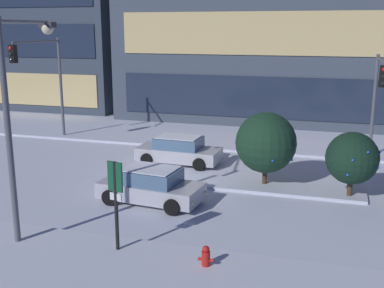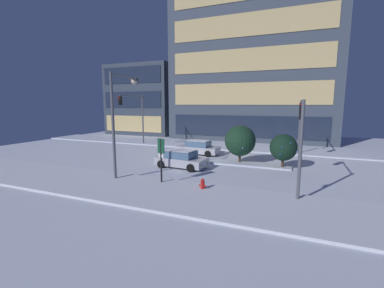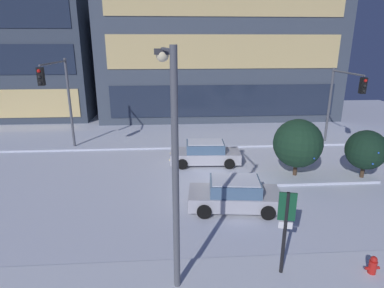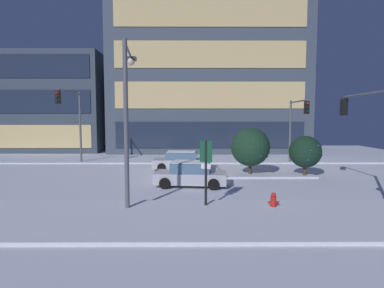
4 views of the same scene
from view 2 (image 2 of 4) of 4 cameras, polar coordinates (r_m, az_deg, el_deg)
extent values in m
plane|color=silver|center=(24.66, -0.42, -3.72)|extent=(52.00, 52.00, 0.00)
cube|color=silver|center=(16.91, -12.44, -9.57)|extent=(52.00, 5.20, 0.14)
cube|color=silver|center=(33.08, 5.61, -0.43)|extent=(52.00, 5.20, 0.14)
cube|color=silver|center=(23.76, 10.12, -4.16)|extent=(9.00, 1.80, 0.14)
cube|color=#424C5B|center=(44.73, 13.82, 21.91)|extent=(23.69, 13.49, 31.37)
cube|color=#232D42|center=(36.95, 11.52, 3.79)|extent=(21.32, 0.10, 2.99)
cube|color=#E5C67F|center=(36.85, 11.74, 10.75)|extent=(21.32, 0.10, 2.99)
cube|color=#E5C67F|center=(37.29, 11.96, 17.64)|extent=(21.32, 0.10, 2.99)
cube|color=#E5C67F|center=(38.25, 12.19, 24.28)|extent=(21.32, 0.10, 2.99)
cube|color=#384251|center=(49.15, -9.94, 9.47)|extent=(12.22, 8.96, 12.10)
cube|color=#E5C67F|center=(45.49, -12.83, 4.36)|extent=(11.00, 0.10, 2.69)
cube|color=#232D42|center=(45.38, -13.00, 9.45)|extent=(11.00, 0.10, 2.69)
cube|color=#232D42|center=(45.62, -13.18, 14.51)|extent=(11.00, 0.10, 2.69)
cube|color=#B7B7C1|center=(22.03, -2.37, -3.83)|extent=(4.46, 2.34, 0.66)
cube|color=slate|center=(21.91, -2.38, -2.27)|extent=(2.48, 1.94, 0.60)
cube|color=white|center=(21.84, -2.38, -1.41)|extent=(2.30, 1.81, 0.04)
sphere|color=#F9E5B2|center=(21.62, 3.46, -4.17)|extent=(0.16, 0.16, 0.16)
sphere|color=#F9E5B2|center=(20.48, 1.95, -4.89)|extent=(0.16, 0.16, 0.16)
cylinder|color=black|center=(22.24, 2.03, -4.24)|extent=(0.68, 0.29, 0.66)
cylinder|color=black|center=(20.59, -0.30, -5.29)|extent=(0.68, 0.29, 0.66)
cylinder|color=black|center=(23.59, -4.16, -3.50)|extent=(0.68, 0.29, 0.66)
cylinder|color=black|center=(22.05, -6.80, -4.41)|extent=(0.68, 0.29, 0.66)
cube|color=#B7B7C1|center=(27.75, 1.37, -1.20)|extent=(4.51, 2.04, 0.66)
cube|color=slate|center=(27.65, 1.38, 0.04)|extent=(2.47, 1.76, 0.60)
cube|color=white|center=(27.60, 1.38, 0.73)|extent=(2.29, 1.64, 0.04)
sphere|color=#F9E5B2|center=(28.16, -3.31, -1.14)|extent=(0.16, 0.16, 0.16)
sphere|color=#F9E5B2|center=(29.25, -2.16, -0.76)|extent=(0.16, 0.16, 0.16)
cylinder|color=black|center=(27.58, -2.18, -1.69)|extent=(0.67, 0.25, 0.66)
cylinder|color=black|center=(29.20, -0.54, -1.10)|extent=(0.67, 0.25, 0.66)
cylinder|color=black|center=(26.40, 3.49, -2.17)|extent=(0.67, 0.25, 0.66)
cylinder|color=black|center=(28.09, 4.86, -1.52)|extent=(0.67, 0.25, 0.66)
cylinder|color=#565960|center=(29.63, 22.50, 3.34)|extent=(0.18, 0.18, 5.75)
cylinder|color=#565960|center=(27.57, 22.84, 8.54)|extent=(0.12, 3.93, 0.12)
cube|color=black|center=(25.61, 22.81, 7.24)|extent=(0.32, 0.36, 1.00)
sphere|color=red|center=(25.41, 22.85, 7.95)|extent=(0.20, 0.20, 0.20)
sphere|color=black|center=(25.42, 22.81, 7.23)|extent=(0.20, 0.20, 0.20)
sphere|color=black|center=(25.42, 22.77, 6.51)|extent=(0.20, 0.20, 0.20)
cylinder|color=#565960|center=(35.18, -10.73, 5.22)|extent=(0.18, 0.18, 6.51)
cylinder|color=#565960|center=(33.21, -13.08, 10.23)|extent=(0.12, 4.65, 0.12)
cube|color=black|center=(31.32, -15.51, 9.14)|extent=(0.32, 0.36, 1.00)
sphere|color=red|center=(31.18, -15.75, 9.72)|extent=(0.20, 0.20, 0.20)
sphere|color=black|center=(31.17, -15.73, 9.13)|extent=(0.20, 0.20, 0.20)
sphere|color=black|center=(31.17, -15.70, 8.55)|extent=(0.20, 0.20, 0.20)
cylinder|color=#565960|center=(15.18, 22.68, -1.57)|extent=(0.18, 0.18, 5.57)
cylinder|color=#565960|center=(17.29, 23.14, 8.19)|extent=(0.12, 4.64, 0.12)
cube|color=black|center=(19.61, 22.93, 6.43)|extent=(0.32, 0.36, 1.00)
sphere|color=red|center=(19.80, 22.98, 7.37)|extent=(0.20, 0.20, 0.20)
sphere|color=black|center=(19.80, 22.93, 6.45)|extent=(0.20, 0.20, 0.20)
sphere|color=black|center=(19.81, 22.87, 5.52)|extent=(0.20, 0.20, 0.20)
cube|color=black|center=(15.47, 22.59, -2.83)|extent=(0.20, 0.24, 0.36)
cylinder|color=#565960|center=(18.72, -16.89, 3.51)|extent=(0.20, 0.20, 7.47)
cylinder|color=#565960|center=(20.10, -14.85, 14.18)|extent=(0.44, 3.16, 0.10)
cube|color=#333338|center=(21.46, -12.63, 13.62)|extent=(0.56, 0.36, 0.20)
sphere|color=#F9E5B2|center=(21.45, -12.62, 13.28)|extent=(0.44, 0.44, 0.44)
cylinder|color=red|center=(16.31, 2.34, -9.20)|extent=(0.26, 0.26, 0.60)
sphere|color=red|center=(16.20, 2.34, -7.95)|extent=(0.22, 0.22, 0.22)
cylinder|color=red|center=(16.35, 1.73, -9.03)|extent=(0.12, 0.10, 0.10)
cylinder|color=red|center=(16.24, 2.94, -9.17)|extent=(0.12, 0.10, 0.10)
cylinder|color=black|center=(17.41, -6.77, -3.87)|extent=(0.12, 0.12, 3.08)
cube|color=#144C2D|center=(17.21, -6.83, -0.43)|extent=(0.55, 0.19, 0.96)
cube|color=white|center=(17.33, -6.79, -2.59)|extent=(0.44, 0.15, 0.24)
cylinder|color=#473323|center=(22.97, 19.23, -4.07)|extent=(0.22, 0.22, 0.84)
sphere|color=black|center=(22.72, 19.40, -0.71)|extent=(2.22, 2.22, 2.22)
sphere|color=blue|center=(22.35, 21.96, -1.57)|extent=(0.10, 0.10, 0.10)
sphere|color=blue|center=(23.59, 18.85, -2.38)|extent=(0.10, 0.10, 0.10)
sphere|color=blue|center=(22.78, 22.15, -0.06)|extent=(0.10, 0.10, 0.10)
sphere|color=blue|center=(21.80, 18.78, -2.25)|extent=(0.10, 0.10, 0.10)
sphere|color=blue|center=(23.72, 18.43, -1.48)|extent=(0.10, 0.10, 0.10)
sphere|color=blue|center=(21.80, 20.81, 0.18)|extent=(0.10, 0.10, 0.10)
sphere|color=blue|center=(21.60, 19.23, -0.62)|extent=(0.10, 0.10, 0.10)
cylinder|color=#473323|center=(23.98, 10.40, -3.13)|extent=(0.22, 0.22, 0.90)
sphere|color=#193823|center=(23.70, 10.51, 0.71)|extent=(2.76, 2.76, 2.76)
sphere|color=blue|center=(22.50, 11.04, -0.98)|extent=(0.10, 0.10, 0.10)
sphere|color=blue|center=(23.40, 13.27, -1.13)|extent=(0.10, 0.10, 0.10)
sphere|color=blue|center=(25.03, 9.69, 1.32)|extent=(0.10, 0.10, 0.10)
sphere|color=blue|center=(24.82, 11.44, -1.01)|extent=(0.10, 0.10, 0.10)
sphere|color=blue|center=(24.80, 10.38, 2.76)|extent=(0.10, 0.10, 0.10)
sphere|color=blue|center=(25.05, 11.31, 1.03)|extent=(0.10, 0.10, 0.10)
camera|label=1|loc=(3.09, -27.79, 43.71)|focal=45.27mm
camera|label=3|loc=(13.46, -42.41, 15.92)|focal=30.27mm
camera|label=4|loc=(9.07, -61.40, -3.82)|focal=29.22mm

